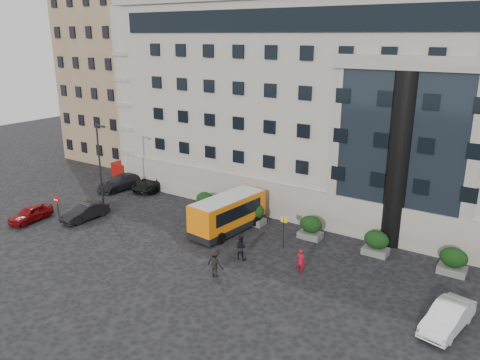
% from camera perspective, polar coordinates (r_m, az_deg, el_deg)
% --- Properties ---
extents(ground, '(120.00, 120.00, 0.00)m').
position_cam_1_polar(ground, '(34.70, -6.88, -9.04)').
color(ground, black).
rests_on(ground, ground).
extents(civic_building, '(44.00, 24.00, 18.00)m').
position_cam_1_polar(civic_building, '(48.13, 15.93, 9.09)').
color(civic_building, '#A7A093').
rests_on(civic_building, ground).
extents(entrance_column, '(1.80, 1.80, 13.00)m').
position_cam_1_polar(entrance_column, '(35.91, 18.84, 2.14)').
color(entrance_column, black).
rests_on(entrance_column, ground).
extents(apartment_near, '(14.00, 14.00, 20.00)m').
position_cam_1_polar(apartment_near, '(62.41, -12.36, 12.01)').
color(apartment_near, '#846A4C').
rests_on(apartment_near, ground).
extents(apartment_far, '(13.00, 13.00, 22.00)m').
position_cam_1_polar(apartment_far, '(77.79, -4.28, 14.05)').
color(apartment_far, brown).
rests_on(apartment_far, ground).
extents(hedge_a, '(1.80, 1.26, 1.84)m').
position_cam_1_polar(hedge_a, '(42.23, -4.26, -2.68)').
color(hedge_a, '#5D5D5A').
rests_on(hedge_a, ground).
extents(hedge_b, '(1.80, 1.26, 1.84)m').
position_cam_1_polar(hedge_b, '(39.44, 1.75, -4.11)').
color(hedge_b, '#5D5D5A').
rests_on(hedge_b, ground).
extents(hedge_c, '(1.80, 1.26, 1.84)m').
position_cam_1_polar(hedge_c, '(37.18, 8.61, -5.68)').
color(hedge_c, '#5D5D5A').
rests_on(hedge_c, ground).
extents(hedge_d, '(1.80, 1.26, 1.84)m').
position_cam_1_polar(hedge_d, '(35.54, 16.27, -7.33)').
color(hedge_d, '#5D5D5A').
rests_on(hedge_d, ground).
extents(hedge_e, '(1.80, 1.26, 1.84)m').
position_cam_1_polar(hedge_e, '(34.61, 24.56, -8.95)').
color(hedge_e, '#5D5D5A').
rests_on(hedge_e, ground).
extents(street_lamp, '(1.16, 0.18, 8.00)m').
position_cam_1_polar(street_lamp, '(43.25, -16.67, 1.88)').
color(street_lamp, '#262628').
rests_on(street_lamp, ground).
extents(bus_stop_sign, '(0.50, 0.08, 2.52)m').
position_cam_1_polar(bus_stop_sign, '(34.91, 5.36, -5.69)').
color(bus_stop_sign, '#262628').
rests_on(bus_stop_sign, ground).
extents(no_entry_sign, '(0.64, 0.16, 2.32)m').
position_cam_1_polar(no_entry_sign, '(42.54, -21.42, -2.69)').
color(no_entry_sign, '#262628').
rests_on(no_entry_sign, ground).
extents(minibus, '(3.23, 7.22, 2.92)m').
position_cam_1_polar(minibus, '(37.81, -1.48, -3.97)').
color(minibus, orange).
rests_on(minibus, ground).
extents(red_truck, '(2.58, 5.09, 2.68)m').
position_cam_1_polar(red_truck, '(54.13, -12.55, 1.93)').
color(red_truck, maroon).
rests_on(red_truck, ground).
extents(parked_car_a, '(2.00, 4.07, 1.33)m').
position_cam_1_polar(parked_car_a, '(43.97, -24.15, -3.76)').
color(parked_car_a, maroon).
rests_on(parked_car_a, ground).
extents(parked_car_b, '(1.63, 4.22, 1.37)m').
position_cam_1_polar(parked_car_b, '(42.60, -18.33, -3.72)').
color(parked_car_b, black).
rests_on(parked_car_b, ground).
extents(parked_car_c, '(2.95, 5.47, 1.51)m').
position_cam_1_polar(parked_car_c, '(49.84, -14.26, -0.25)').
color(parked_car_c, black).
rests_on(parked_car_c, ground).
extents(parked_car_d, '(3.44, 5.84, 1.53)m').
position_cam_1_polar(parked_car_d, '(49.29, -10.51, -0.19)').
color(parked_car_d, black).
rests_on(parked_car_d, ground).
extents(white_taxi, '(2.33, 4.62, 1.45)m').
position_cam_1_polar(white_taxi, '(28.61, 23.98, -15.02)').
color(white_taxi, white).
rests_on(white_taxi, ground).
extents(pedestrian_a, '(0.64, 0.42, 1.74)m').
position_cam_1_polar(pedestrian_a, '(31.95, 7.40, -9.75)').
color(pedestrian_a, maroon).
rests_on(pedestrian_a, ground).
extents(pedestrian_b, '(0.96, 0.80, 1.80)m').
position_cam_1_polar(pedestrian_b, '(33.45, 0.04, -8.24)').
color(pedestrian_b, black).
rests_on(pedestrian_b, ground).
extents(pedestrian_c, '(1.28, 0.75, 1.96)m').
position_cam_1_polar(pedestrian_c, '(31.23, -3.06, -10.06)').
color(pedestrian_c, black).
rests_on(pedestrian_c, ground).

